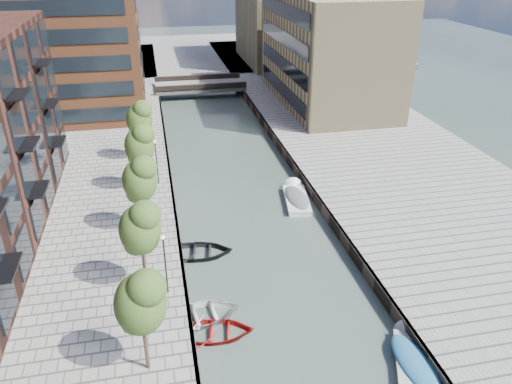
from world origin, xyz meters
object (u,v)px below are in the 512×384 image
object	(u,v)px
tree_6	(139,118)
tree_4	(139,178)
motorboat_3	(414,360)
car	(296,98)
tree_5	(139,144)
sloop_4	(198,255)
tree_3	(140,227)
sloop_3	(201,319)
tree_2	(140,300)
motorboat_4	(296,198)
sloop_2	(216,335)
bridge	(200,85)

from	to	relation	value
tree_6	tree_4	bearing A→B (deg)	-90.00
motorboat_3	car	bearing A→B (deg)	82.06
tree_5	tree_6	xyz separation A→B (m)	(0.00, 7.00, 0.00)
sloop_4	tree_3	bearing A→B (deg)	146.56
tree_3	sloop_3	size ratio (longest dim) A/B	1.16
sloop_3	motorboat_3	size ratio (longest dim) A/B	0.88
tree_4	sloop_3	world-z (taller)	tree_4
tree_2	motorboat_4	distance (m)	22.95
motorboat_4	car	bearing A→B (deg)	74.12
tree_2	motorboat_4	world-z (taller)	tree_2
tree_4	sloop_2	distance (m)	13.05
sloop_3	sloop_4	world-z (taller)	sloop_3
tree_5	motorboat_3	bearing A→B (deg)	-58.34
tree_3	car	size ratio (longest dim) A/B	1.36
sloop_4	tree_2	bearing A→B (deg)	169.59
tree_4	tree_5	world-z (taller)	same
tree_6	car	size ratio (longest dim) A/B	1.36
sloop_3	motorboat_3	bearing A→B (deg)	-126.73
tree_5	sloop_2	bearing A→B (deg)	-78.26
tree_6	sloop_2	xyz separation A→B (m)	(3.80, -25.30, -5.31)
bridge	tree_6	bearing A→B (deg)	-108.10
tree_2	tree_4	bearing A→B (deg)	90.00
tree_4	car	size ratio (longest dim) A/B	1.36
sloop_3	motorboat_4	size ratio (longest dim) A/B	0.87
sloop_4	sloop_2	bearing A→B (deg)	-171.39
bridge	tree_2	size ratio (longest dim) A/B	2.18
bridge	tree_5	xyz separation A→B (m)	(-8.50, -33.00, 3.92)
motorboat_3	tree_5	bearing A→B (deg)	121.66
tree_4	sloop_3	xyz separation A→B (m)	(3.10, -9.73, -5.31)
bridge	sloop_4	size ratio (longest dim) A/B	2.55
motorboat_3	motorboat_4	bearing A→B (deg)	92.64
tree_2	sloop_3	bearing A→B (deg)	54.05
tree_4	sloop_4	bearing A→B (deg)	-37.25
bridge	sloop_2	xyz separation A→B (m)	(-4.70, -51.30, -1.39)
bridge	sloop_2	world-z (taller)	bridge
sloop_2	sloop_3	bearing A→B (deg)	31.89
tree_3	sloop_4	world-z (taller)	tree_3
tree_3	car	bearing A→B (deg)	60.94
tree_3	tree_4	xyz separation A→B (m)	(0.00, 7.00, 0.00)
bridge	tree_3	xyz separation A→B (m)	(-8.50, -47.00, 3.92)
tree_5	motorboat_3	distance (m)	27.15
sloop_2	motorboat_3	xyz separation A→B (m)	(10.19, -4.39, 0.22)
tree_5	bridge	bearing A→B (deg)	75.56
sloop_4	tree_6	bearing A→B (deg)	20.13
tree_2	motorboat_4	xyz separation A→B (m)	(13.08, 18.16, -5.08)
bridge	motorboat_4	world-z (taller)	bridge
tree_2	sloop_2	xyz separation A→B (m)	(3.80, 2.70, -5.31)
sloop_4	motorboat_3	bearing A→B (deg)	-133.57
tree_5	sloop_2	size ratio (longest dim) A/B	1.32
tree_3	tree_5	xyz separation A→B (m)	(0.00, 14.00, 0.00)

